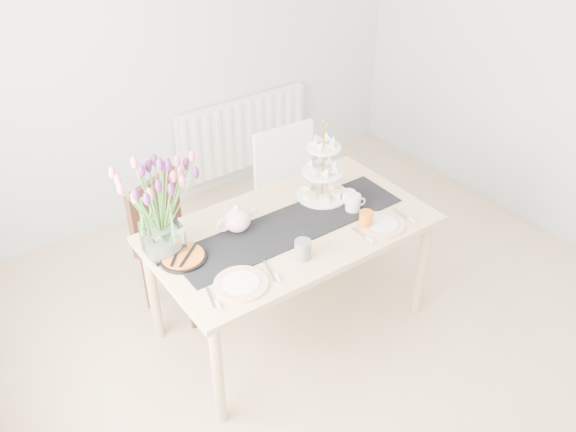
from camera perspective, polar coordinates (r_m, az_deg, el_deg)
room_shell at (r=2.94m, az=9.60°, el=4.18°), size 4.50×4.50×4.50m
radiator at (r=5.14m, az=-4.24°, el=7.67°), size 1.20×0.08×0.60m
dining_table at (r=3.51m, az=0.29°, el=-2.01°), size 1.60×0.90×0.75m
chair_brown at (r=3.88m, az=-10.83°, el=-1.78°), size 0.57×0.57×0.87m
chair_white at (r=4.23m, az=0.46°, el=2.96°), size 0.49×0.49×0.93m
table_runner at (r=3.46m, az=0.29°, el=-0.94°), size 1.40×0.35×0.01m
tulip_vase at (r=3.13m, az=-12.19°, el=2.03°), size 0.67×0.67×0.58m
cake_stand at (r=3.66m, az=3.26°, el=3.57°), size 0.32×0.32×0.47m
teapot at (r=3.39m, az=-4.78°, el=-0.35°), size 0.25×0.20×0.16m
cream_jug at (r=3.66m, az=5.70°, el=1.77°), size 0.11×0.11×0.08m
tart_tin at (r=3.26m, az=-9.79°, el=-3.85°), size 0.25×0.25×0.03m
mug_grey at (r=3.20m, az=1.40°, el=-3.14°), size 0.13×0.13×0.11m
mug_white at (r=3.59m, az=6.10°, el=1.22°), size 0.11×0.11×0.10m
mug_orange at (r=3.47m, az=7.32°, el=-0.30°), size 0.11×0.11×0.10m
plate_left at (r=3.07m, az=-4.42°, el=-6.34°), size 0.34×0.34×0.01m
plate_right at (r=3.51m, az=8.85°, el=-0.79°), size 0.27×0.27×0.01m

